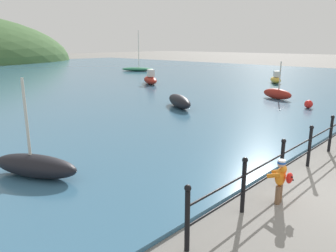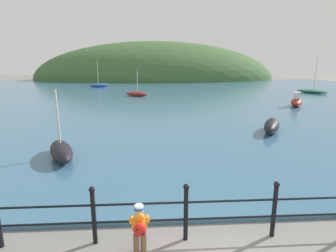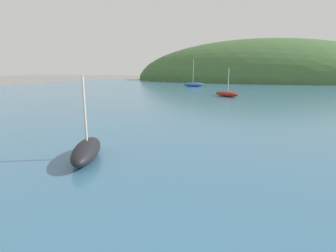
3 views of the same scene
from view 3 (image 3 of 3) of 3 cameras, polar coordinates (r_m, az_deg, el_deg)
name	(u,v)px [view 3 (image 3 of 3)]	position (r m, az deg, el deg)	size (l,w,h in m)	color
water	(257,93)	(32.22, 18.74, 6.80)	(80.00, 60.00, 0.10)	#386684
far_hillside	(260,81)	(65.80, 19.35, 9.24)	(60.25, 33.14, 18.92)	#3D6033
boat_blue_hull	(227,94)	(26.87, 12.65, 6.85)	(2.78, 2.19, 2.79)	maroon
boat_green_fishing	(87,150)	(8.34, -17.32, -5.08)	(1.67, 2.51, 2.52)	black
boat_twin_mast	(194,84)	(41.08, 5.68, 9.00)	(3.17, 2.35, 4.16)	#1E4793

